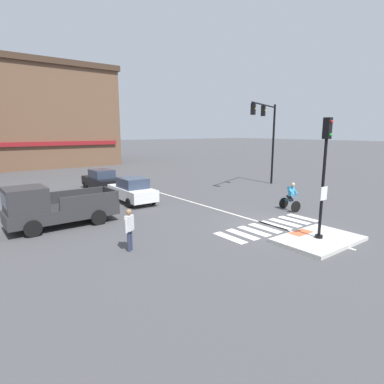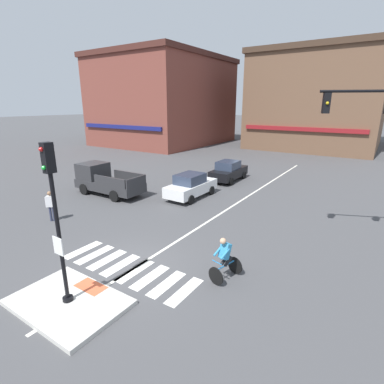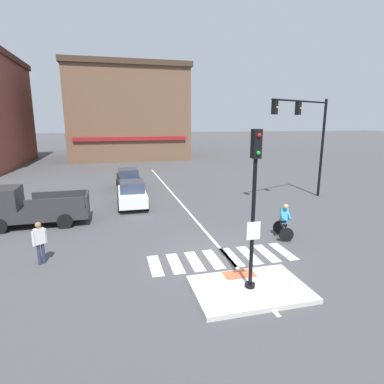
{
  "view_description": "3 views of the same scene",
  "coord_description": "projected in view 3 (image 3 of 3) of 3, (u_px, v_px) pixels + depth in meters",
  "views": [
    {
      "loc": [
        -11.94,
        -9.46,
        4.58
      ],
      "look_at": [
        -0.76,
        5.37,
        0.99
      ],
      "focal_mm": 29.53,
      "sensor_mm": 36.0,
      "label": 1
    },
    {
      "loc": [
        7.63,
        -6.99,
        6.1
      ],
      "look_at": [
        -0.12,
        4.77,
        1.87
      ],
      "focal_mm": 27.57,
      "sensor_mm": 36.0,
      "label": 2
    },
    {
      "loc": [
        -4.05,
        -10.88,
        5.32
      ],
      "look_at": [
        -0.17,
        4.3,
        1.78
      ],
      "focal_mm": 29.29,
      "sensor_mm": 36.0,
      "label": 3
    }
  ],
  "objects": [
    {
      "name": "car_black_westbound_distant",
      "position": [
        128.0,
        179.0,
        25.17
      ],
      "size": [
        1.92,
        4.14,
        1.64
      ],
      "color": "black",
      "rests_on": "ground"
    },
    {
      "name": "traffic_light_mast",
      "position": [
        309.0,
        130.0,
        20.8
      ],
      "size": [
        5.45,
        2.47,
        6.82
      ],
      "color": "black",
      "rests_on": "ground"
    },
    {
      "name": "crosswalk_stripe_c",
      "position": [
        195.0,
        261.0,
        12.19
      ],
      "size": [
        0.44,
        1.8,
        0.01
      ],
      "primitive_type": "cube",
      "color": "silver",
      "rests_on": "ground"
    },
    {
      "name": "car_white_westbound_far",
      "position": [
        132.0,
        194.0,
        19.97
      ],
      "size": [
        1.89,
        4.12,
        1.64
      ],
      "color": "white",
      "rests_on": "ground"
    },
    {
      "name": "building_corner_left",
      "position": [
        126.0,
        114.0,
        50.2
      ],
      "size": [
        16.71,
        21.3,
        13.02
      ],
      "color": "brown",
      "rests_on": "ground"
    },
    {
      "name": "crosswalk_stripe_f",
      "position": [
        249.0,
        255.0,
        12.75
      ],
      "size": [
        0.44,
        1.8,
        0.01
      ],
      "primitive_type": "cube",
      "color": "silver",
      "rests_on": "ground"
    },
    {
      "name": "crosswalk_stripe_g",
      "position": [
        266.0,
        253.0,
        12.94
      ],
      "size": [
        0.44,
        1.8,
        0.01
      ],
      "primitive_type": "cube",
      "color": "silver",
      "rests_on": "ground"
    },
    {
      "name": "lane_centre_line",
      "position": [
        177.0,
        199.0,
        21.94
      ],
      "size": [
        0.14,
        28.0,
        0.01
      ],
      "primitive_type": "cube",
      "color": "silver",
      "rests_on": "ground"
    },
    {
      "name": "crosswalk_stripe_b",
      "position": [
        175.0,
        263.0,
        12.01
      ],
      "size": [
        0.44,
        1.8,
        0.01
      ],
      "primitive_type": "cube",
      "color": "silver",
      "rests_on": "ground"
    },
    {
      "name": "traffic_island",
      "position": [
        250.0,
        289.0,
        10.03
      ],
      "size": [
        3.63,
        2.43,
        0.15
      ],
      "primitive_type": "cube",
      "color": "beige",
      "rests_on": "ground"
    },
    {
      "name": "pickup_truck_charcoal_cross_left",
      "position": [
        27.0,
        208.0,
        16.12
      ],
      "size": [
        5.14,
        2.13,
        2.08
      ],
      "color": "#2D2D30",
      "rests_on": "ground"
    },
    {
      "name": "crosswalk_stripe_a",
      "position": [
        155.0,
        265.0,
        11.82
      ],
      "size": [
        0.44,
        1.8,
        0.01
      ],
      "primitive_type": "cube",
      "color": "silver",
      "rests_on": "ground"
    },
    {
      "name": "crosswalk_stripe_e",
      "position": [
        232.0,
        257.0,
        12.57
      ],
      "size": [
        0.44,
        1.8,
        0.01
      ],
      "primitive_type": "cube",
      "color": "silver",
      "rests_on": "ground"
    },
    {
      "name": "tactile_pad_front",
      "position": [
        239.0,
        274.0,
        10.83
      ],
      "size": [
        1.1,
        0.6,
        0.01
      ],
      "primitive_type": "cube",
      "color": "#DB5B38",
      "rests_on": "traffic_island"
    },
    {
      "name": "signal_pole",
      "position": [
        254.0,
        196.0,
        9.35
      ],
      "size": [
        0.44,
        0.38,
        4.96
      ],
      "color": "black",
      "rests_on": "traffic_island"
    },
    {
      "name": "crosswalk_stripe_d",
      "position": [
        213.0,
        259.0,
        12.38
      ],
      "size": [
        0.44,
        1.8,
        0.01
      ],
      "primitive_type": "cube",
      "color": "silver",
      "rests_on": "ground"
    },
    {
      "name": "ground_plane",
      "position": [
        223.0,
        258.0,
        12.43
      ],
      "size": [
        300.0,
        300.0,
        0.0
      ],
      "primitive_type": "plane",
      "color": "#474749"
    },
    {
      "name": "cyclist",
      "position": [
        284.0,
        220.0,
        14.43
      ],
      "size": [
        0.9,
        1.22,
        1.68
      ],
      "color": "black",
      "rests_on": "ground"
    },
    {
      "name": "pedestrian_at_curb_left",
      "position": [
        40.0,
        240.0,
        11.76
      ],
      "size": [
        0.47,
        0.39,
        1.67
      ],
      "color": "#2D334C",
      "rests_on": "ground"
    },
    {
      "name": "crosswalk_stripe_h",
      "position": [
        283.0,
        251.0,
        13.12
      ],
      "size": [
        0.44,
        1.8,
        0.01
      ],
      "primitive_type": "cube",
      "color": "silver",
      "rests_on": "ground"
    }
  ]
}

